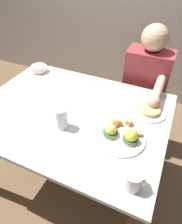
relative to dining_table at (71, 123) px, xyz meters
The scene contains 9 objects.
ground_plane 0.63m from the dining_table, ahead, with size 6.00×6.00×0.00m, color brown.
dining_table is the anchor object (origin of this frame).
eggs_benedict_plate 0.40m from the dining_table, 13.92° to the right, with size 0.27×0.27×0.09m.
fruit_bowl 0.60m from the dining_table, 145.15° to the left, with size 0.12×0.12×0.06m.
coffee_mug 0.62m from the dining_table, 34.16° to the right, with size 0.11×0.08×0.09m.
fork 0.29m from the dining_table, 143.55° to the left, with size 0.10×0.14×0.00m.
water_glass_near 0.22m from the dining_table, 78.72° to the right, with size 0.07×0.07×0.13m.
side_plate 0.51m from the dining_table, 21.84° to the left, with size 0.20×0.20×0.04m.
diner_person 0.70m from the dining_table, 59.68° to the left, with size 0.34×0.54×1.14m.
Camera 1 is at (0.52, -0.81, 1.54)m, focal length 31.59 mm.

